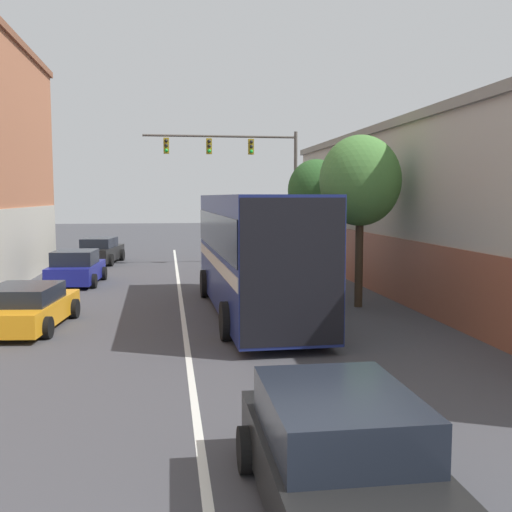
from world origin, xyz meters
TOP-DOWN VIEW (x-y plane):
  - lane_center_line at (0.00, 15.91)m, footprint 0.14×43.82m
  - building_right_storefront at (11.07, 17.41)m, footprint 7.50×27.67m
  - bus at (2.21, 14.74)m, footprint 2.96×10.83m
  - hatchback_foreground at (1.50, 2.72)m, footprint 2.10×4.38m
  - parked_car_left_near at (-4.24, 22.06)m, footprint 2.23×4.02m
  - parked_car_left_mid at (-4.36, 13.60)m, footprint 2.47×4.44m
  - parked_car_left_far at (-4.11, 30.03)m, footprint 2.42×4.71m
  - traffic_signal_gantry at (3.77, 27.81)m, footprint 8.07×0.36m
  - street_tree_near at (5.84, 15.42)m, footprint 2.69×2.42m
  - street_tree_far at (5.89, 21.55)m, footprint 2.42×2.17m

SIDE VIEW (x-z plane):
  - lane_center_line at x=0.00m, z-range 0.00..0.01m
  - parked_car_left_mid at x=-4.36m, z-range -0.02..1.20m
  - parked_car_left_near at x=-4.24m, z-range -0.05..1.39m
  - hatchback_foreground at x=1.50m, z-range -0.04..1.39m
  - parked_car_left_far at x=-4.11m, z-range -0.03..1.39m
  - bus at x=2.21m, z-range 0.22..3.93m
  - building_right_storefront at x=11.07m, z-range 0.12..6.49m
  - street_tree_far at x=5.89m, z-range 1.29..6.55m
  - street_tree_near at x=5.84m, z-range 1.32..6.99m
  - traffic_signal_gantry at x=3.77m, z-range 1.71..8.78m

